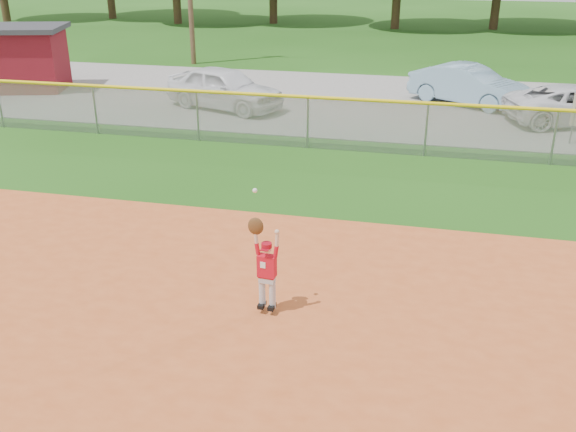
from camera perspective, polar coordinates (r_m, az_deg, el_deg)
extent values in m
plane|color=#1E4F12|center=(10.04, -9.72, -11.02)|extent=(120.00, 120.00, 0.00)
cube|color=gray|center=(24.47, 4.53, 10.21)|extent=(44.00, 10.00, 0.03)
imported|color=white|center=(23.09, -5.67, 11.27)|extent=(4.63, 3.06, 1.47)
imported|color=#7DA3BB|center=(24.49, 15.73, 11.15)|extent=(4.43, 3.40, 1.40)
imported|color=silver|center=(23.02, 24.22, 9.00)|extent=(4.87, 3.31, 1.24)
cube|color=maroon|center=(27.98, -22.43, 12.63)|extent=(3.44, 2.93, 2.31)
cube|color=#333338|center=(27.81, -22.84, 15.13)|extent=(3.90, 3.39, 0.18)
cylinder|color=gray|center=(20.68, 23.97, 7.35)|extent=(0.06, 0.06, 1.14)
cube|color=gray|center=(18.55, 1.76, 8.27)|extent=(40.00, 0.03, 1.50)
cylinder|color=yellow|center=(18.37, 1.79, 10.53)|extent=(40.00, 0.10, 0.10)
cylinder|color=gray|center=(22.64, -24.25, 9.05)|extent=(0.06, 0.06, 1.50)
cylinder|color=gray|center=(20.84, -16.76, 9.01)|extent=(0.06, 0.06, 1.50)
cylinder|color=gray|center=(19.44, -8.03, 8.78)|extent=(0.06, 0.06, 1.50)
cylinder|color=gray|center=(18.55, 1.76, 8.27)|extent=(0.06, 0.06, 1.50)
cylinder|color=gray|center=(18.23, 12.18, 7.48)|extent=(0.06, 0.06, 1.50)
cylinder|color=gray|center=(18.51, 22.58, 6.43)|extent=(0.06, 0.06, 1.50)
cylinder|color=silver|center=(10.42, -2.31, -6.86)|extent=(0.11, 0.11, 0.48)
cylinder|color=silver|center=(10.37, -1.40, -7.01)|extent=(0.11, 0.11, 0.48)
cube|color=black|center=(10.50, -2.34, -7.91)|extent=(0.11, 0.20, 0.07)
cube|color=black|center=(10.45, -1.44, -8.06)|extent=(0.11, 0.20, 0.07)
cube|color=silver|center=(10.26, -1.88, -5.64)|extent=(0.26, 0.16, 0.10)
cube|color=maroon|center=(10.23, -1.88, -5.35)|extent=(0.27, 0.17, 0.04)
cube|color=red|center=(10.15, -1.89, -4.45)|extent=(0.30, 0.18, 0.37)
cube|color=white|center=(10.07, -2.26, -4.38)|extent=(0.09, 0.01, 0.11)
sphere|color=beige|center=(10.00, -1.92, -2.87)|extent=(0.18, 0.18, 0.16)
cylinder|color=maroon|center=(9.98, -1.92, -2.62)|extent=(0.18, 0.18, 0.08)
cube|color=maroon|center=(9.92, -2.08, -3.00)|extent=(0.13, 0.11, 0.02)
cylinder|color=red|center=(10.06, -2.74, -2.92)|extent=(0.10, 0.07, 0.20)
cylinder|color=beige|center=(9.98, -2.87, -1.86)|extent=(0.08, 0.06, 0.22)
ellipsoid|color=#4C2D14|center=(9.91, -2.89, -0.91)|extent=(0.26, 0.13, 0.29)
sphere|color=white|center=(9.68, -2.96, 2.28)|extent=(0.08, 0.08, 0.07)
cylinder|color=red|center=(9.97, -1.08, -3.16)|extent=(0.10, 0.07, 0.20)
cylinder|color=beige|center=(9.88, -0.98, -2.13)|extent=(0.08, 0.06, 0.22)
sphere|color=beige|center=(9.82, -0.99, -1.42)|extent=(0.08, 0.08, 0.08)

